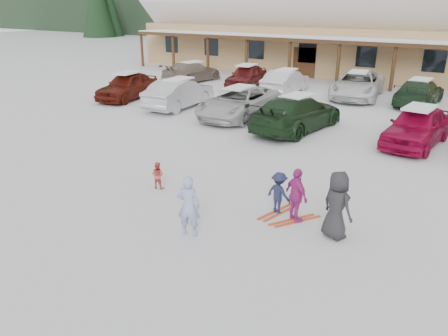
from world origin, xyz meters
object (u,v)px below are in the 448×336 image
Objects in this scene: parked_car_9 at (285,82)px; parked_car_10 at (358,85)px; parked_car_2 at (239,102)px; day_lodge at (308,20)px; toddler_red at (158,175)px; bystander_dark at (337,205)px; parked_car_3 at (297,113)px; parked_car_4 at (417,126)px; adult_skier at (189,206)px; child_magenta at (296,196)px; parked_car_0 at (128,86)px; parked_car_11 at (419,92)px; parked_car_1 at (179,93)px; parked_car_7 at (192,72)px; parked_car_8 at (246,76)px; child_navy at (279,193)px.

parked_car_10 is at bearing -168.92° from parked_car_9.
day_lodge is at bearing 101.24° from parked_car_2.
parked_car_9 is at bearing -90.51° from toddler_red.
toddler_red is 16.87m from parked_car_10.
bystander_dark is at bearing 168.10° from toddler_red.
parked_car_3 is 4.90m from parked_car_4.
parked_car_4 is (3.04, 10.69, -0.01)m from adult_skier.
child_magenta is 0.27× the size of parked_car_2.
parked_car_0 is 16.48m from parked_car_11.
parked_car_3 is (7.85, -18.97, -3.17)m from day_lodge.
bystander_dark is 18.07m from parked_car_9.
day_lodge is at bearing 118.11° from parked_car_10.
parked_car_2 is at bearing 174.83° from parked_car_1.
parked_car_7 is at bearing -62.32° from parked_car_1.
adult_skier reaches higher than parked_car_8.
parked_car_8 is at bearing -24.77° from child_magenta.
parked_car_4 reaches higher than child_navy.
day_lodge reaches higher than parked_car_1.
child_magenta is at bearing -40.54° from parked_car_0.
parked_car_0 is at bearing 40.53° from parked_car_9.
day_lodge is 29.13m from child_navy.
bystander_dark is 0.30× the size of parked_car_10.
parked_car_2 is (-5.20, 10.71, -0.03)m from adult_skier.
bystander_dark is 0.37× the size of parked_car_0.
parked_car_8 is at bearing 174.43° from parked_car_10.
parked_car_9 reaches higher than child_navy.
parked_car_4 is (12.72, -18.36, -3.18)m from day_lodge.
adult_skier is 3.13m from toddler_red.
parked_car_8 is (0.43, -10.87, -3.22)m from day_lodge.
adult_skier is 13.97m from parked_car_1.
child_magenta is 13.84m from parked_car_1.
parked_car_1 is 0.84× the size of parked_car_10.
parked_car_10 is (-3.68, 16.53, 0.05)m from child_magenta.
child_navy is 16.58m from parked_car_0.
parked_car_1 is at bearing 177.55° from parked_car_2.
toddler_red is 17.74m from parked_car_8.
bystander_dark reaches higher than parked_car_4.
child_navy is 0.26× the size of parked_car_4.
parked_car_3 is at bearing -98.76° from parked_car_10.
parked_car_8 is at bearing -93.16° from parked_car_1.
toddler_red is at bearing -75.82° from parked_car_8.
parked_car_7 is at bearing -108.96° from day_lodge.
parked_car_3 reaches higher than parked_car_8.
parked_car_2 reaches higher than child_navy.
parked_car_8 is (-9.25, 18.19, -0.04)m from adult_skier.
parked_car_11 is at bearing -42.97° from day_lodge.
child_magenta is 21.99m from parked_car_7.
parked_car_7 is at bearing 175.24° from parked_car_10.
day_lodge is 11.34m from parked_car_8.
parked_car_3 is 1.09× the size of parked_car_11.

